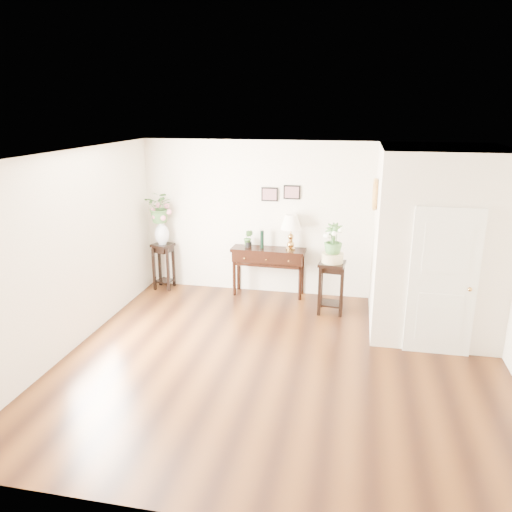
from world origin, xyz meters
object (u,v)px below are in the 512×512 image
(plant_stand_b, at_px, (331,287))
(table_lamp, at_px, (291,231))
(console_table, at_px, (268,271))
(plant_stand_a, at_px, (164,266))

(plant_stand_b, bearing_deg, table_lamp, 142.16)
(console_table, distance_m, table_lamp, 0.89)
(console_table, xyz_separation_m, table_lamp, (0.40, 0.00, 0.80))
(table_lamp, bearing_deg, plant_stand_b, -37.84)
(console_table, distance_m, plant_stand_a, 2.02)
(table_lamp, relative_size, plant_stand_a, 0.74)
(console_table, bearing_deg, plant_stand_a, -176.05)
(table_lamp, relative_size, plant_stand_b, 0.73)
(table_lamp, xyz_separation_m, plant_stand_a, (-2.42, -0.07, -0.80))
(plant_stand_b, bearing_deg, console_table, 152.85)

